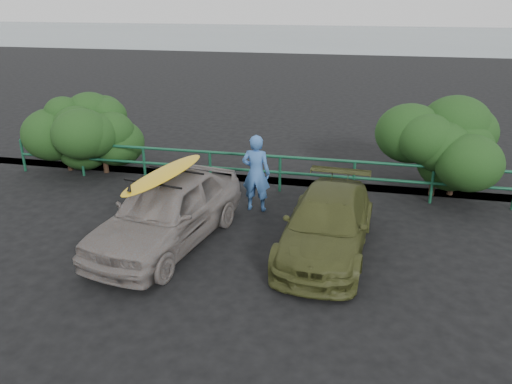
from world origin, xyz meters
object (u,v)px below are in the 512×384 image
man (256,173)px  surfboard (164,174)px  sedan (167,211)px  olive_vehicle (327,224)px  guardrail (245,171)px

man → surfboard: 2.72m
sedan → olive_vehicle: size_ratio=1.06×
man → surfboard: man is taller
guardrail → sedan: size_ratio=3.13×
guardrail → olive_vehicle: bearing=-51.3°
surfboard → man: bearing=66.5°
olive_vehicle → surfboard: 3.57m
sedan → surfboard: (0.00, 0.00, 0.85)m
guardrail → man: (0.63, -1.39, 0.46)m
olive_vehicle → surfboard: surfboard is taller
sedan → surfboard: surfboard is taller
guardrail → olive_vehicle: olive_vehicle is taller
olive_vehicle → man: bearing=140.9°
olive_vehicle → man: 2.66m
sedan → olive_vehicle: bearing=17.2°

